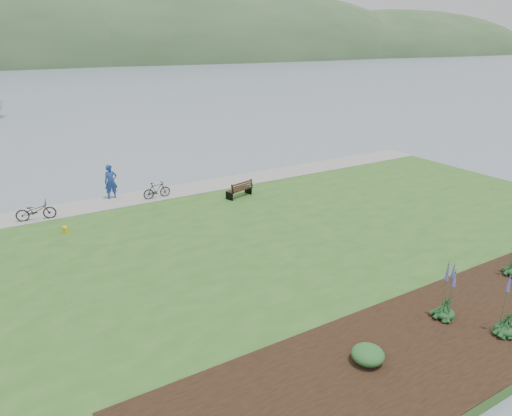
# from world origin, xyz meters

# --- Properties ---
(ground) EXTENTS (600.00, 600.00, 0.00)m
(ground) POSITION_xyz_m (0.00, 0.00, 0.00)
(ground) COLOR slate
(ground) RESTS_ON ground
(lawn) EXTENTS (34.00, 20.00, 0.40)m
(lawn) POSITION_xyz_m (0.00, -2.00, 0.20)
(lawn) COLOR #2B561E
(lawn) RESTS_ON ground
(shoreline_path) EXTENTS (34.00, 2.20, 0.03)m
(shoreline_path) POSITION_xyz_m (0.00, 6.90, 0.42)
(shoreline_path) COLOR gray
(shoreline_path) RESTS_ON lawn
(garden_bed) EXTENTS (24.00, 4.40, 0.04)m
(garden_bed) POSITION_xyz_m (3.00, -9.80, 0.42)
(garden_bed) COLOR black
(garden_bed) RESTS_ON lawn
(far_hillside) EXTENTS (580.00, 80.00, 38.00)m
(far_hillside) POSITION_xyz_m (20.00, 170.00, 0.00)
(far_hillside) COLOR #2E4D2B
(far_hillside) RESTS_ON ground
(park_bench) EXTENTS (1.61, 0.99, 0.93)m
(park_bench) POSITION_xyz_m (1.43, 4.17, 0.86)
(park_bench) COLOR black
(park_bench) RESTS_ON lawn
(person) EXTENTS (0.81, 0.56, 2.22)m
(person) POSITION_xyz_m (-4.65, 7.50, 1.51)
(person) COLOR navy
(person) RESTS_ON lawn
(bicycle_a) EXTENTS (0.93, 1.88, 0.94)m
(bicycle_a) POSITION_xyz_m (-8.57, 6.20, 0.87)
(bicycle_a) COLOR black
(bicycle_a) RESTS_ON lawn
(bicycle_b) EXTENTS (0.44, 1.51, 0.91)m
(bicycle_b) POSITION_xyz_m (-2.54, 6.34, 0.85)
(bicycle_b) COLOR black
(bicycle_b) RESTS_ON lawn
(pannier) EXTENTS (0.25, 0.31, 0.28)m
(pannier) POSITION_xyz_m (-7.67, 3.90, 0.54)
(pannier) COLOR gold
(pannier) RESTS_ON lawn
(echium_0) EXTENTS (0.62, 0.62, 2.22)m
(echium_0) POSITION_xyz_m (2.03, -10.69, 1.29)
(echium_0) COLOR #15391B
(echium_0) RESTS_ON garden_bed
(echium_4) EXTENTS (0.62, 0.62, 2.31)m
(echium_4) POSITION_xyz_m (1.22, -9.22, 1.33)
(echium_4) COLOR #15391B
(echium_4) RESTS_ON garden_bed
(shrub_0) EXTENTS (0.89, 0.89, 0.44)m
(shrub_0) POSITION_xyz_m (-2.28, -9.52, 0.66)
(shrub_0) COLOR #1E4C21
(shrub_0) RESTS_ON garden_bed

